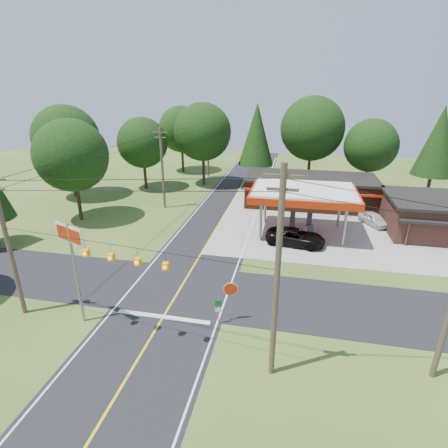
% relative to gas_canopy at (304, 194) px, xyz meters
% --- Properties ---
extents(ground, '(120.00, 120.00, 0.00)m').
position_rel_gas_canopy_xyz_m(ground, '(-9.00, -13.00, -4.27)').
color(ground, '#37581F').
rests_on(ground, ground).
extents(main_highway, '(8.00, 120.00, 0.02)m').
position_rel_gas_canopy_xyz_m(main_highway, '(-9.00, -13.00, -4.26)').
color(main_highway, black).
rests_on(main_highway, ground).
extents(cross_road, '(70.00, 7.00, 0.02)m').
position_rel_gas_canopy_xyz_m(cross_road, '(-9.00, -13.00, -4.25)').
color(cross_road, black).
rests_on(cross_road, ground).
extents(lane_center_yellow, '(0.15, 110.00, 0.00)m').
position_rel_gas_canopy_xyz_m(lane_center_yellow, '(-9.00, -13.00, -4.24)').
color(lane_center_yellow, yellow).
rests_on(lane_center_yellow, main_highway).
extents(gas_canopy, '(10.60, 7.40, 4.88)m').
position_rel_gas_canopy_xyz_m(gas_canopy, '(0.00, 0.00, 0.00)').
color(gas_canopy, gray).
rests_on(gas_canopy, ground).
extents(convenience_store, '(16.40, 7.55, 3.80)m').
position_rel_gas_canopy_xyz_m(convenience_store, '(1.00, 9.98, -2.35)').
color(convenience_store, '#4C2515').
rests_on(convenience_store, ground).
extents(utility_pole_near_right, '(1.80, 0.30, 11.50)m').
position_rel_gas_canopy_xyz_m(utility_pole_near_right, '(-1.50, -20.00, 1.69)').
color(utility_pole_near_right, '#473828').
rests_on(utility_pole_near_right, ground).
extents(utility_pole_near_left, '(1.80, 0.30, 10.00)m').
position_rel_gas_canopy_xyz_m(utility_pole_near_left, '(-18.50, -18.00, 0.93)').
color(utility_pole_near_left, '#473828').
rests_on(utility_pole_near_left, ground).
extents(utility_pole_far_left, '(1.80, 0.30, 10.00)m').
position_rel_gas_canopy_xyz_m(utility_pole_far_left, '(-17.00, 5.00, 0.93)').
color(utility_pole_far_left, '#473828').
rests_on(utility_pole_far_left, ground).
extents(utility_pole_north, '(0.30, 0.30, 9.50)m').
position_rel_gas_canopy_xyz_m(utility_pole_north, '(-15.50, 22.00, 0.48)').
color(utility_pole_north, '#473828').
rests_on(utility_pole_north, ground).
extents(overhead_beacons, '(17.04, 2.04, 1.03)m').
position_rel_gas_canopy_xyz_m(overhead_beacons, '(-10.00, -19.00, 1.95)').
color(overhead_beacons, black).
rests_on(overhead_beacons, ground).
extents(treeline_backdrop, '(70.27, 51.59, 13.30)m').
position_rel_gas_canopy_xyz_m(treeline_backdrop, '(-8.18, 11.01, 3.22)').
color(treeline_backdrop, '#332316').
rests_on(treeline_backdrop, ground).
extents(suv_car, '(6.41, 6.41, 1.58)m').
position_rel_gas_canopy_xyz_m(suv_car, '(-0.50, -3.00, -3.48)').
color(suv_car, black).
rests_on(suv_car, ground).
extents(sedan_car, '(5.42, 5.42, 1.36)m').
position_rel_gas_canopy_xyz_m(sedan_car, '(8.00, 4.00, -3.59)').
color(sedan_car, silver).
rests_on(sedan_car, ground).
extents(big_stop_sign, '(2.40, 1.05, 6.89)m').
position_rel_gas_canopy_xyz_m(big_stop_sign, '(-14.00, -18.01, 0.86)').
color(big_stop_sign, gray).
rests_on(big_stop_sign, ground).
extents(octagonal_stop_sign, '(0.97, 0.27, 2.91)m').
position_rel_gas_canopy_xyz_m(octagonal_stop_sign, '(-4.50, -16.01, -2.07)').
color(octagonal_stop_sign, gray).
rests_on(octagonal_stop_sign, ground).
extents(route_sign_post, '(0.42, 0.16, 2.08)m').
position_rel_gas_canopy_xyz_m(route_sign_post, '(-5.20, -16.52, -3.03)').
color(route_sign_post, gray).
rests_on(route_sign_post, ground).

